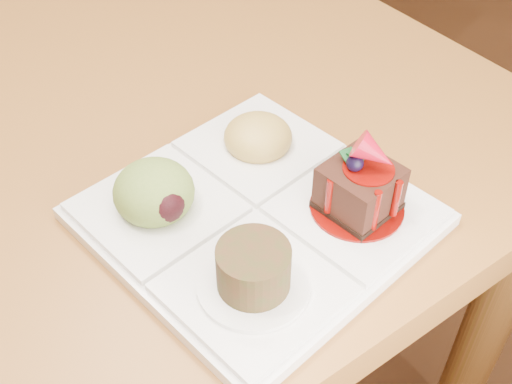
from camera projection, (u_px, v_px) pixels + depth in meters
ground at (15, 282)px, 1.45m from camera, size 6.00×6.00×0.00m
sampler_plate at (252, 204)px, 0.54m from camera, size 0.28×0.28×0.10m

